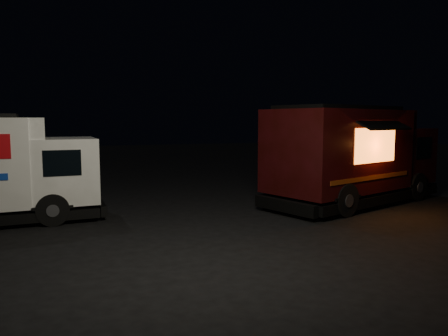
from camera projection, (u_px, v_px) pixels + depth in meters
ground at (173, 229)px, 11.65m from camera, size 80.00×80.00×0.00m
red_truck at (355, 155)px, 15.18m from camera, size 7.67×4.86×3.35m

